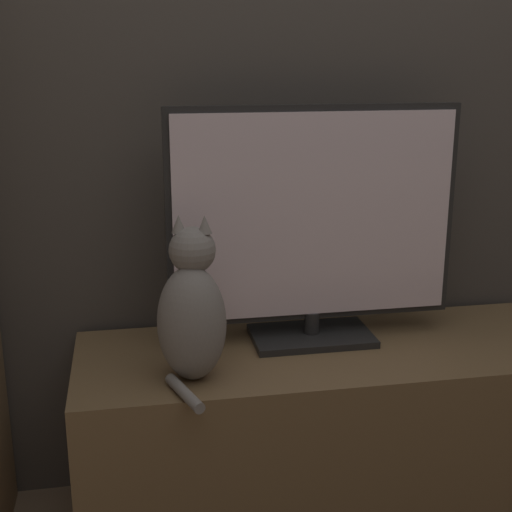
% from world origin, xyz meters
% --- Properties ---
extents(wall_back, '(4.80, 0.05, 2.60)m').
position_xyz_m(wall_back, '(0.00, 1.22, 1.30)').
color(wall_back, '#47423D').
rests_on(wall_back, ground_plane).
extents(tv_stand, '(1.42, 0.51, 0.54)m').
position_xyz_m(tv_stand, '(0.00, 0.93, 0.27)').
color(tv_stand, brown).
rests_on(tv_stand, ground_plane).
extents(tv, '(0.83, 0.21, 0.67)m').
position_xyz_m(tv, '(-0.03, 1.00, 0.88)').
color(tv, black).
rests_on(tv, tv_stand).
extents(cat, '(0.21, 0.30, 0.42)m').
position_xyz_m(cat, '(-0.40, 0.81, 0.72)').
color(cat, gray).
rests_on(cat, tv_stand).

